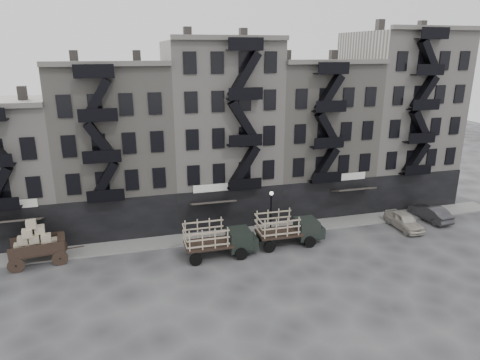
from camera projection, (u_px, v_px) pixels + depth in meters
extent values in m
plane|color=#38383A|center=(247.00, 252.00, 35.74)|extent=(140.00, 140.00, 0.00)
cube|color=slate|center=(235.00, 234.00, 39.18)|extent=(55.00, 2.50, 0.15)
cube|color=#A49E96|center=(1.00, 169.00, 38.18)|extent=(10.00, 10.00, 12.00)
cube|color=#4C4744|center=(21.00, 94.00, 36.87)|extent=(0.70, 0.70, 1.20)
cube|color=gray|center=(116.00, 146.00, 40.25)|extent=(10.00, 10.00, 15.00)
cube|color=black|center=(121.00, 220.00, 37.30)|extent=(10.00, 0.35, 4.00)
cube|color=#595651|center=(107.00, 64.00, 33.24)|extent=(10.00, 0.50, 0.40)
cube|color=#4C4744|center=(72.00, 57.00, 37.12)|extent=(0.70, 0.70, 1.20)
cube|color=#4C4744|center=(137.00, 57.00, 38.50)|extent=(0.70, 0.70, 1.20)
cube|color=#A49E96|center=(219.00, 131.00, 42.47)|extent=(10.00, 10.00, 17.00)
cube|color=black|center=(232.00, 209.00, 39.81)|extent=(10.00, 0.35, 4.00)
cube|color=#595651|center=(231.00, 37.00, 35.16)|extent=(10.00, 0.50, 0.40)
cube|color=#4C4744|center=(186.00, 34.00, 39.04)|extent=(0.70, 0.70, 1.20)
cube|color=#4C4744|center=(244.00, 34.00, 40.42)|extent=(0.70, 0.70, 1.20)
cube|color=gray|center=(312.00, 136.00, 45.27)|extent=(10.00, 10.00, 15.00)
cube|color=black|center=(330.00, 200.00, 42.32)|extent=(10.00, 0.35, 4.00)
cube|color=#595651|center=(340.00, 62.00, 38.26)|extent=(10.00, 0.50, 0.40)
cube|color=#4C4744|center=(288.00, 56.00, 42.14)|extent=(0.70, 0.70, 1.20)
cube|color=#4C4744|center=(338.00, 56.00, 43.52)|extent=(0.70, 0.70, 1.20)
cube|color=#A49E96|center=(395.00, 118.00, 47.34)|extent=(10.00, 10.00, 18.00)
cube|color=black|center=(416.00, 191.00, 44.84)|extent=(10.00, 0.35, 4.00)
cube|color=#595651|center=(439.00, 28.00, 39.89)|extent=(10.00, 0.50, 0.40)
cube|color=#4C4744|center=(380.00, 25.00, 43.77)|extent=(0.70, 0.70, 1.20)
cube|color=#4C4744|center=(426.00, 26.00, 45.15)|extent=(0.70, 0.70, 1.20)
cylinder|color=black|center=(271.00, 215.00, 38.31)|extent=(0.14, 0.14, 4.00)
sphere|color=silver|center=(271.00, 193.00, 37.69)|extent=(0.36, 0.36, 0.36)
cube|color=black|center=(38.00, 250.00, 33.69)|extent=(4.21, 2.58, 0.22)
cylinder|color=black|center=(16.00, 266.00, 32.30)|extent=(1.22, 0.26, 1.22)
cylinder|color=black|center=(18.00, 253.00, 34.25)|extent=(1.22, 0.26, 1.22)
cylinder|color=black|center=(60.00, 258.00, 33.43)|extent=(1.22, 0.26, 1.22)
cylinder|color=black|center=(60.00, 247.00, 35.38)|extent=(1.22, 0.26, 1.22)
cube|color=black|center=(61.00, 241.00, 34.21)|extent=(0.77, 1.83, 0.89)
cube|color=black|center=(208.00, 244.00, 34.58)|extent=(3.81, 2.24, 0.20)
cube|color=black|center=(239.00, 239.00, 35.20)|extent=(1.79, 2.02, 1.68)
cube|color=black|center=(251.00, 242.00, 35.55)|extent=(0.90, 1.68, 1.01)
cylinder|color=black|center=(241.00, 254.00, 34.37)|extent=(1.01, 0.25, 1.01)
cylinder|color=black|center=(234.00, 242.00, 36.43)|extent=(1.01, 0.25, 1.01)
cylinder|color=black|center=(196.00, 260.00, 33.44)|extent=(1.01, 0.25, 1.01)
cylinder|color=black|center=(191.00, 247.00, 35.50)|extent=(1.01, 0.25, 1.01)
cube|color=black|center=(279.00, 233.00, 36.75)|extent=(3.77, 2.24, 0.20)
cube|color=black|center=(306.00, 229.00, 37.34)|extent=(1.78, 2.00, 1.66)
cube|color=black|center=(317.00, 231.00, 37.68)|extent=(0.90, 1.66, 0.99)
cylinder|color=black|center=(310.00, 242.00, 36.52)|extent=(1.00, 0.25, 0.99)
cylinder|color=black|center=(300.00, 232.00, 38.56)|extent=(1.00, 0.25, 0.99)
cylinder|color=black|center=(270.00, 247.00, 35.63)|extent=(1.00, 0.25, 0.99)
cylinder|color=black|center=(262.00, 236.00, 37.67)|extent=(1.00, 0.25, 0.99)
imported|color=#B0AA9E|center=(404.00, 221.00, 40.34)|extent=(1.84, 4.55, 1.55)
imported|color=#2A2A2D|center=(430.00, 213.00, 42.29)|extent=(2.02, 4.82, 1.55)
imported|color=black|center=(231.00, 238.00, 36.22)|extent=(1.20, 1.16, 1.94)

